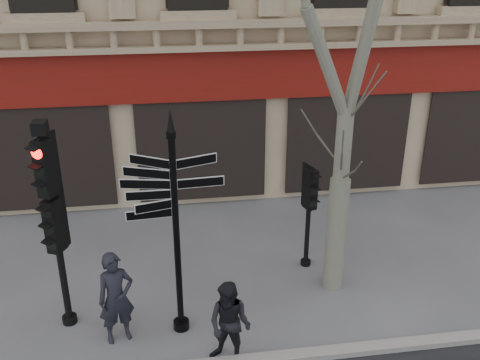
% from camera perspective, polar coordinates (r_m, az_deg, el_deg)
% --- Properties ---
extents(ground, '(80.00, 80.00, 0.00)m').
position_cam_1_polar(ground, '(10.67, -1.59, -14.11)').
color(ground, '#56575B').
rests_on(ground, ground).
extents(fingerpost, '(1.95, 1.95, 4.22)m').
position_cam_1_polar(fingerpost, '(8.90, -7.05, -1.07)').
color(fingerpost, black).
rests_on(fingerpost, ground).
extents(traffic_signal_main, '(0.53, 0.47, 3.97)m').
position_cam_1_polar(traffic_signal_main, '(9.68, -19.45, -2.37)').
color(traffic_signal_main, black).
rests_on(traffic_signal_main, ground).
extents(traffic_signal_secondary, '(0.45, 0.37, 2.32)m').
position_cam_1_polar(traffic_signal_secondary, '(11.42, 7.39, -2.06)').
color(traffic_signal_secondary, black).
rests_on(traffic_signal_secondary, ground).
extents(pedestrian_a, '(0.74, 0.60, 1.76)m').
position_cam_1_polar(pedestrian_a, '(9.83, -13.08, -12.17)').
color(pedestrian_a, black).
rests_on(pedestrian_a, ground).
extents(pedestrian_b, '(0.96, 0.90, 1.57)m').
position_cam_1_polar(pedestrian_b, '(9.16, -1.09, -15.19)').
color(pedestrian_b, black).
rests_on(pedestrian_b, ground).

